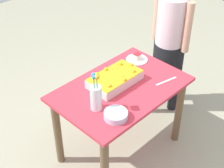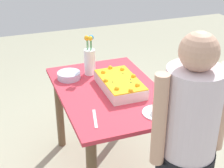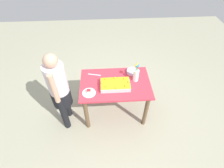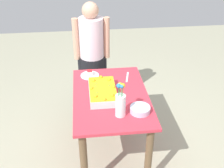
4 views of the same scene
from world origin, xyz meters
name	(u,v)px [view 4 (image 4 of 4)]	position (x,y,z in m)	size (l,w,h in m)	color
ground_plane	(111,151)	(0.00, 0.00, 0.00)	(8.00, 8.00, 0.00)	#A6A58A
dining_table	(111,107)	(0.00, 0.00, 0.62)	(1.16, 0.76, 0.77)	#CE3444
sheet_cake	(103,91)	(-0.01, -0.08, 0.82)	(0.47, 0.27, 0.11)	white
serving_plate_with_slice	(90,74)	(-0.42, -0.19, 0.79)	(0.21, 0.21, 0.07)	white
cake_knife	(127,77)	(-0.35, 0.23, 0.78)	(0.22, 0.02, 0.00)	silver
flower_vase	(120,103)	(0.34, 0.05, 0.91)	(0.09, 0.09, 0.34)	white
fruit_bowl	(140,109)	(0.31, 0.24, 0.80)	(0.19, 0.19, 0.06)	silver
person_standing	(92,53)	(-0.88, -0.14, 0.85)	(0.31, 0.45, 1.49)	black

